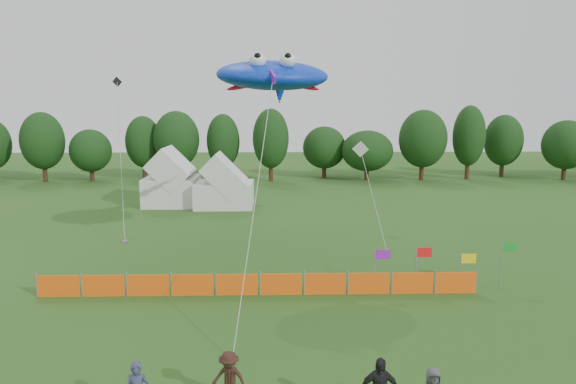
{
  "coord_description": "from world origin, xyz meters",
  "views": [
    {
      "loc": [
        -0.49,
        -13.54,
        8.53
      ],
      "look_at": [
        0.0,
        6.0,
        5.2
      ],
      "focal_mm": 32.0,
      "sensor_mm": 36.0,
      "label": 1
    }
  ],
  "objects_px": {
    "spectator_c": "(229,379)",
    "stingray_kite": "(274,76)",
    "tent_right": "(224,186)",
    "tent_left": "(172,182)",
    "barrier_fence": "(259,284)"
  },
  "relations": [
    {
      "from": "spectator_c",
      "to": "stingray_kite",
      "type": "height_order",
      "value": "stingray_kite"
    },
    {
      "from": "tent_right",
      "to": "spectator_c",
      "type": "xyz_separation_m",
      "value": [
        2.96,
        -29.14,
        -0.93
      ]
    },
    {
      "from": "spectator_c",
      "to": "tent_right",
      "type": "bearing_deg",
      "value": 112.53
    },
    {
      "from": "tent_right",
      "to": "spectator_c",
      "type": "bearing_deg",
      "value": -84.21
    },
    {
      "from": "tent_right",
      "to": "stingray_kite",
      "type": "xyz_separation_m",
      "value": [
        4.23,
        -15.52,
        8.24
      ]
    },
    {
      "from": "spectator_c",
      "to": "stingray_kite",
      "type": "relative_size",
      "value": 0.09
    },
    {
      "from": "tent_left",
      "to": "barrier_fence",
      "type": "distance_m",
      "value": 23.15
    },
    {
      "from": "barrier_fence",
      "to": "spectator_c",
      "type": "bearing_deg",
      "value": -93.82
    },
    {
      "from": "stingray_kite",
      "to": "tent_left",
      "type": "bearing_deg",
      "value": 118.02
    },
    {
      "from": "barrier_fence",
      "to": "spectator_c",
      "type": "relative_size",
      "value": 12.22
    },
    {
      "from": "tent_left",
      "to": "barrier_fence",
      "type": "relative_size",
      "value": 0.23
    },
    {
      "from": "tent_left",
      "to": "tent_right",
      "type": "height_order",
      "value": "tent_left"
    },
    {
      "from": "barrier_fence",
      "to": "spectator_c",
      "type": "distance_m",
      "value": 8.67
    },
    {
      "from": "tent_right",
      "to": "spectator_c",
      "type": "distance_m",
      "value": 29.31
    },
    {
      "from": "tent_left",
      "to": "spectator_c",
      "type": "bearing_deg",
      "value": -75.93
    }
  ]
}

